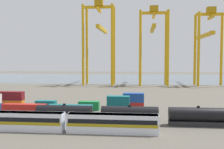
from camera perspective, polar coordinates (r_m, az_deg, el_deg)
ground_plane at (r=114.86m, az=2.36°, el=-4.31°), size 420.00×420.00×0.00m
harbour_water at (r=217.22m, az=4.05°, el=-0.74°), size 400.00×110.00×0.01m
passenger_train at (r=58.70m, az=-9.54°, el=-9.55°), size 38.15×3.14×3.90m
freight_tank_row at (r=64.67m, az=10.60°, el=-8.36°), size 59.48×3.06×4.52m
shipping_container_2 at (r=80.84m, az=-17.69°, el=-6.74°), size 12.10×2.44×2.60m
shipping_container_3 at (r=76.59m, az=-8.59°, el=-7.17°), size 12.10×2.44×2.60m
shipping_container_4 at (r=74.43m, az=1.32°, el=-7.44°), size 6.04×2.44×2.60m
shipping_container_5 at (r=73.99m, az=1.32°, el=-5.46°), size 6.04×2.44×2.60m
shipping_container_6 at (r=90.74m, az=-21.38°, el=-5.73°), size 12.10×2.44×2.60m
shipping_container_7 at (r=90.39m, az=-21.41°, el=-4.10°), size 12.10×2.44×2.60m
shipping_container_8 at (r=85.57m, az=-13.50°, el=-6.13°), size 6.04×2.44×2.60m
shipping_container_9 at (r=82.18m, az=-4.79°, el=-6.43°), size 6.04×2.44×2.60m
shipping_container_10 at (r=80.80m, az=4.45°, el=-6.60°), size 6.04×2.44×2.60m
shipping_container_11 at (r=80.40m, az=4.46°, el=-4.77°), size 6.04×2.44×2.60m
gantry_crane_west at (r=166.02m, az=-2.55°, el=8.21°), size 18.25×39.24×49.20m
gantry_crane_central at (r=164.19m, az=8.56°, el=7.67°), size 16.72×38.11×45.29m
gantry_crane_east at (r=169.01m, az=19.42°, el=6.88°), size 16.54×39.95×44.01m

